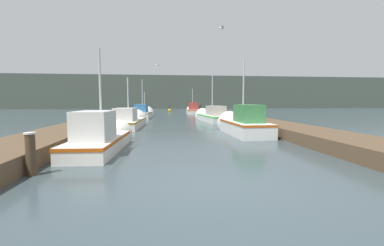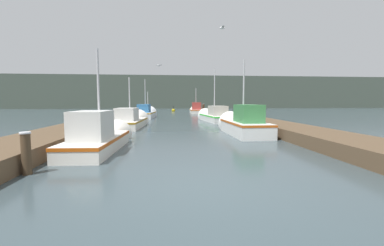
% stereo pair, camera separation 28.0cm
% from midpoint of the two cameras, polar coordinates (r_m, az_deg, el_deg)
% --- Properties ---
extents(ground_plane, '(200.00, 200.00, 0.00)m').
position_cam_midpoint_polar(ground_plane, '(5.31, 4.87, -14.07)').
color(ground_plane, '#38474C').
extents(dock_left, '(2.25, 40.00, 0.49)m').
position_cam_midpoint_polar(dock_left, '(21.44, -17.41, 0.81)').
color(dock_left, brown).
rests_on(dock_left, ground_plane).
extents(dock_right, '(2.25, 40.00, 0.49)m').
position_cam_midpoint_polar(dock_right, '(21.89, 11.06, 1.03)').
color(dock_right, brown).
rests_on(dock_right, ground_plane).
extents(distant_shore_ridge, '(120.00, 16.00, 7.15)m').
position_cam_midpoint_polar(distant_shore_ridge, '(63.51, -4.74, 6.66)').
color(distant_shore_ridge, '#424C42').
rests_on(distant_shore_ridge, ground_plane).
extents(fishing_boat_0, '(1.59, 4.92, 3.92)m').
position_cam_midpoint_polar(fishing_boat_0, '(9.75, -18.79, -2.91)').
color(fishing_boat_0, silver).
rests_on(fishing_boat_0, ground_plane).
extents(fishing_boat_1, '(1.66, 4.94, 4.21)m').
position_cam_midpoint_polar(fishing_boat_1, '(13.68, 11.69, -0.23)').
color(fishing_boat_1, silver).
rests_on(fishing_boat_1, ground_plane).
extents(fishing_boat_2, '(2.03, 5.83, 3.78)m').
position_cam_midpoint_polar(fishing_boat_2, '(17.75, -12.88, 0.54)').
color(fishing_boat_2, silver).
rests_on(fishing_boat_2, ground_plane).
extents(fishing_boat_3, '(2.13, 5.93, 4.81)m').
position_cam_midpoint_polar(fishing_boat_3, '(21.90, 5.17, 1.56)').
color(fishing_boat_3, silver).
rests_on(fishing_boat_3, ground_plane).
extents(fishing_boat_4, '(2.06, 5.90, 4.37)m').
position_cam_midpoint_polar(fishing_boat_4, '(26.83, -9.86, 2.14)').
color(fishing_boat_4, silver).
rests_on(fishing_boat_4, ground_plane).
extents(fishing_boat_5, '(1.69, 4.78, 3.19)m').
position_cam_midpoint_polar(fishing_boat_5, '(31.34, -9.47, 2.41)').
color(fishing_boat_5, silver).
rests_on(fishing_boat_5, ground_plane).
extents(fishing_boat_6, '(1.59, 4.79, 3.82)m').
position_cam_midpoint_polar(fishing_boat_6, '(35.13, 1.08, 2.91)').
color(fishing_boat_6, silver).
rests_on(fishing_boat_6, ground_plane).
extents(mooring_piling_0, '(0.24, 0.24, 1.01)m').
position_cam_midpoint_polar(mooring_piling_0, '(7.08, -31.99, -5.71)').
color(mooring_piling_0, '#473523').
rests_on(mooring_piling_0, ground_plane).
extents(mooring_piling_1, '(0.34, 0.34, 0.96)m').
position_cam_midpoint_polar(mooring_piling_1, '(28.62, 5.05, 2.50)').
color(mooring_piling_1, '#473523').
rests_on(mooring_piling_1, ground_plane).
extents(mooring_piling_2, '(0.31, 0.31, 1.30)m').
position_cam_midpoint_polar(mooring_piling_2, '(34.79, 2.80, 3.24)').
color(mooring_piling_2, '#473523').
rests_on(mooring_piling_2, ground_plane).
extents(mooring_piling_3, '(0.23, 0.23, 1.17)m').
position_cam_midpoint_polar(mooring_piling_3, '(29.08, 4.89, 2.75)').
color(mooring_piling_3, '#473523').
rests_on(mooring_piling_3, ground_plane).
extents(channel_buoy, '(0.54, 0.54, 1.04)m').
position_cam_midpoint_polar(channel_buoy, '(41.26, -3.97, 2.81)').
color(channel_buoy, gold).
rests_on(channel_buoy, ground_plane).
extents(seagull_lead, '(0.55, 0.31, 0.12)m').
position_cam_midpoint_polar(seagull_lead, '(20.56, -7.10, 12.56)').
color(seagull_lead, white).
extents(seagull_1, '(0.29, 0.55, 0.12)m').
position_cam_midpoint_polar(seagull_1, '(14.72, 7.30, 20.23)').
color(seagull_1, white).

